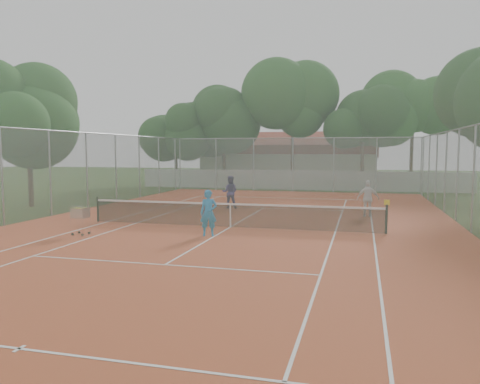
% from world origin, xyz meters
% --- Properties ---
extents(ground, '(120.00, 120.00, 0.00)m').
position_xyz_m(ground, '(0.00, 0.00, 0.00)').
color(ground, '#1C370F').
rests_on(ground, ground).
extents(court_pad, '(18.00, 34.00, 0.02)m').
position_xyz_m(court_pad, '(0.00, 0.00, 0.01)').
color(court_pad, '#B44423').
rests_on(court_pad, ground).
extents(court_lines, '(10.98, 23.78, 0.01)m').
position_xyz_m(court_lines, '(0.00, 0.00, 0.02)').
color(court_lines, white).
rests_on(court_lines, court_pad).
extents(tennis_net, '(11.88, 0.10, 0.98)m').
position_xyz_m(tennis_net, '(0.00, 0.00, 0.51)').
color(tennis_net, black).
rests_on(tennis_net, court_pad).
extents(perimeter_fence, '(18.00, 34.00, 4.00)m').
position_xyz_m(perimeter_fence, '(0.00, 0.00, 2.00)').
color(perimeter_fence, slate).
rests_on(perimeter_fence, ground).
extents(boundary_wall, '(26.00, 0.30, 1.50)m').
position_xyz_m(boundary_wall, '(0.00, 19.00, 0.75)').
color(boundary_wall, silver).
rests_on(boundary_wall, ground).
extents(clubhouse, '(16.40, 9.00, 4.40)m').
position_xyz_m(clubhouse, '(-2.00, 29.00, 2.20)').
color(clubhouse, beige).
rests_on(clubhouse, ground).
extents(tropical_trees, '(29.00, 19.00, 10.00)m').
position_xyz_m(tropical_trees, '(0.00, 22.00, 5.00)').
color(tropical_trees, black).
rests_on(tropical_trees, ground).
extents(player_near, '(0.69, 0.55, 1.65)m').
position_xyz_m(player_near, '(-0.23, -2.03, 0.85)').
color(player_near, '#177BC4').
rests_on(player_near, court_pad).
extents(player_far_left, '(0.94, 0.79, 1.71)m').
position_xyz_m(player_far_left, '(-1.70, 5.87, 0.88)').
color(player_far_left, '#2A1B53').
rests_on(player_far_left, court_pad).
extents(player_far_right, '(0.99, 0.43, 1.68)m').
position_xyz_m(player_far_right, '(5.32, 4.48, 0.86)').
color(player_far_right, silver).
rests_on(player_far_right, court_pad).
extents(ball_hopper, '(0.63, 0.63, 1.10)m').
position_xyz_m(ball_hopper, '(-4.74, -3.08, 0.57)').
color(ball_hopper, silver).
rests_on(ball_hopper, court_pad).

